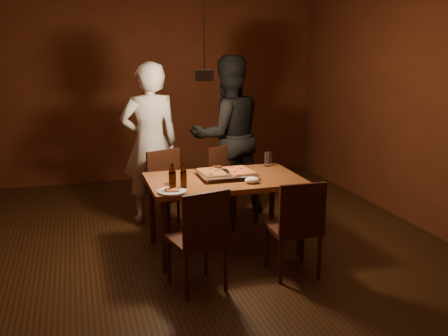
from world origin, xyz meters
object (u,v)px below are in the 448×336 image
object	(u,v)px
dining_table	(224,185)
beer_bottle_a	(172,177)
pendant_lamp	(204,74)
beer_bottle_b	(184,176)
diner_white	(150,143)
chair_near_left	(201,231)
pizza_tray	(226,174)
chair_far_left	(169,183)
plate_slice	(172,191)
chair_near_right	(297,220)
diner_dark	(228,136)
chair_far_right	(229,178)

from	to	relation	value
dining_table	beer_bottle_a	distance (m)	0.66
beer_bottle_a	pendant_lamp	distance (m)	1.02
beer_bottle_b	diner_white	world-z (taller)	diner_white
beer_bottle_b	diner_white	bearing A→B (deg)	94.38
chair_near_left	pizza_tray	xyz separation A→B (m)	(0.48, 0.85, 0.24)
chair_far_left	plate_slice	world-z (taller)	chair_far_left
chair_near_right	diner_dark	distance (m)	1.98
plate_slice	beer_bottle_a	bearing A→B (deg)	74.07
beer_bottle_a	diner_dark	world-z (taller)	diner_dark
chair_far_right	pendant_lamp	world-z (taller)	pendant_lamp
plate_slice	pendant_lamp	world-z (taller)	pendant_lamp
dining_table	chair_far_right	size ratio (longest dim) A/B	2.69
chair_near_left	pendant_lamp	bearing A→B (deg)	60.25
diner_white	chair_near_left	bearing A→B (deg)	88.55
dining_table	chair_near_left	size ratio (longest dim) A/B	2.99
beer_bottle_a	diner_dark	xyz separation A→B (m)	(0.95, 1.41, 0.09)
dining_table	beer_bottle_b	world-z (taller)	beer_bottle_b
pizza_tray	diner_white	bearing A→B (deg)	118.62
dining_table	diner_white	size ratio (longest dim) A/B	0.81
plate_slice	chair_far_left	bearing A→B (deg)	81.17
diner_white	chair_far_left	bearing A→B (deg)	105.41
chair_far_left	diner_dark	world-z (taller)	diner_dark
chair_near_left	beer_bottle_a	xyz separation A→B (m)	(-0.12, 0.54, 0.34)
chair_far_right	pizza_tray	world-z (taller)	chair_far_right
chair_near_left	pendant_lamp	world-z (taller)	pendant_lamp
diner_dark	plate_slice	bearing A→B (deg)	50.11
chair_near_right	pizza_tray	xyz separation A→B (m)	(-0.40, 0.83, 0.24)
beer_bottle_b	diner_dark	world-z (taller)	diner_dark
chair_near_right	chair_far_right	bearing A→B (deg)	96.83
dining_table	chair_far_left	world-z (taller)	chair_far_left
chair_near_right	pizza_tray	world-z (taller)	chair_near_right
dining_table	chair_near_right	bearing A→B (deg)	-61.69
chair_far_left	beer_bottle_a	distance (m)	1.07
pizza_tray	beer_bottle_a	distance (m)	0.68
chair_near_left	diner_white	bearing A→B (deg)	80.75
chair_far_left	pendant_lamp	xyz separation A→B (m)	(0.24, -0.70, 1.22)
chair_far_left	plate_slice	bearing A→B (deg)	59.59
plate_slice	diner_white	size ratio (longest dim) A/B	0.14
dining_table	pendant_lamp	distance (m)	1.10
dining_table	pendant_lamp	world-z (taller)	pendant_lamp
beer_bottle_b	diner_dark	size ratio (longest dim) A/B	0.12
beer_bottle_b	diner_white	distance (m)	1.34
chair_near_right	plate_slice	distance (m)	1.13
pizza_tray	diner_dark	distance (m)	1.17
dining_table	chair_far_left	size ratio (longest dim) A/B	2.75
chair_far_left	beer_bottle_b	distance (m)	1.02
plate_slice	chair_near_right	bearing A→B (deg)	-23.69
chair_far_left	pizza_tray	distance (m)	0.87
dining_table	diner_dark	size ratio (longest dim) A/B	0.78
chair_near_left	diner_white	world-z (taller)	diner_white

